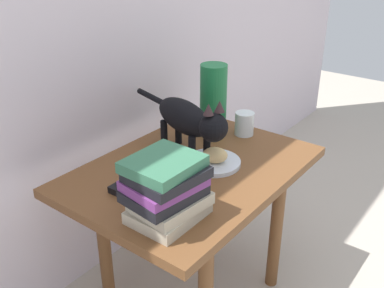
{
  "coord_description": "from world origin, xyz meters",
  "views": [
    {
      "loc": [
        -0.99,
        -0.76,
        1.2
      ],
      "look_at": [
        0.0,
        0.0,
        0.6
      ],
      "focal_mm": 41.69,
      "sensor_mm": 36.0,
      "label": 1
    }
  ],
  "objects_px": {
    "plate": "(213,162)",
    "candle_jar": "(245,125)",
    "side_table": "(192,186)",
    "green_vase": "(213,100)",
    "book_stack": "(166,190)",
    "tv_remote": "(131,182)",
    "cat": "(189,120)",
    "bread_roll": "(215,155)"
  },
  "relations": [
    {
      "from": "plate",
      "to": "candle_jar",
      "type": "bearing_deg",
      "value": 8.61
    },
    {
      "from": "side_table",
      "to": "green_vase",
      "type": "relative_size",
      "value": 3.01
    },
    {
      "from": "plate",
      "to": "book_stack",
      "type": "bearing_deg",
      "value": -166.14
    },
    {
      "from": "side_table",
      "to": "tv_remote",
      "type": "bearing_deg",
      "value": 159.37
    },
    {
      "from": "cat",
      "to": "book_stack",
      "type": "xyz_separation_m",
      "value": [
        -0.32,
        -0.17,
        -0.04
      ]
    },
    {
      "from": "book_stack",
      "to": "tv_remote",
      "type": "distance_m",
      "value": 0.22
    },
    {
      "from": "book_stack",
      "to": "cat",
      "type": "bearing_deg",
      "value": 28.67
    },
    {
      "from": "side_table",
      "to": "bread_roll",
      "type": "bearing_deg",
      "value": -49.63
    },
    {
      "from": "green_vase",
      "to": "tv_remote",
      "type": "xyz_separation_m",
      "value": [
        -0.45,
        -0.02,
        -0.12
      ]
    },
    {
      "from": "cat",
      "to": "tv_remote",
      "type": "distance_m",
      "value": 0.28
    },
    {
      "from": "plate",
      "to": "tv_remote",
      "type": "xyz_separation_m",
      "value": [
        -0.25,
        0.12,
        0.0
      ]
    },
    {
      "from": "plate",
      "to": "book_stack",
      "type": "xyz_separation_m",
      "value": [
        -0.32,
        -0.08,
        0.08
      ]
    },
    {
      "from": "side_table",
      "to": "candle_jar",
      "type": "relative_size",
      "value": 9.25
    },
    {
      "from": "candle_jar",
      "to": "tv_remote",
      "type": "xyz_separation_m",
      "value": [
        -0.51,
        0.08,
        -0.03
      ]
    },
    {
      "from": "green_vase",
      "to": "plate",
      "type": "bearing_deg",
      "value": -144.69
    },
    {
      "from": "plate",
      "to": "book_stack",
      "type": "relative_size",
      "value": 0.84
    },
    {
      "from": "tv_remote",
      "to": "green_vase",
      "type": "bearing_deg",
      "value": 2.54
    },
    {
      "from": "plate",
      "to": "tv_remote",
      "type": "distance_m",
      "value": 0.28
    },
    {
      "from": "side_table",
      "to": "green_vase",
      "type": "xyz_separation_m",
      "value": [
        0.25,
        0.1,
        0.2
      ]
    },
    {
      "from": "side_table",
      "to": "candle_jar",
      "type": "bearing_deg",
      "value": -0.7
    },
    {
      "from": "plate",
      "to": "side_table",
      "type": "bearing_deg",
      "value": 140.56
    },
    {
      "from": "bread_roll",
      "to": "green_vase",
      "type": "xyz_separation_m",
      "value": [
        0.2,
        0.15,
        0.09
      ]
    },
    {
      "from": "book_stack",
      "to": "side_table",
      "type": "bearing_deg",
      "value": 24.73
    },
    {
      "from": "bread_roll",
      "to": "candle_jar",
      "type": "height_order",
      "value": "candle_jar"
    },
    {
      "from": "plate",
      "to": "green_vase",
      "type": "distance_m",
      "value": 0.27
    },
    {
      "from": "plate",
      "to": "bread_roll",
      "type": "relative_size",
      "value": 2.25
    },
    {
      "from": "green_vase",
      "to": "candle_jar",
      "type": "distance_m",
      "value": 0.15
    },
    {
      "from": "plate",
      "to": "green_vase",
      "type": "relative_size",
      "value": 0.69
    },
    {
      "from": "side_table",
      "to": "book_stack",
      "type": "distance_m",
      "value": 0.33
    },
    {
      "from": "bread_roll",
      "to": "tv_remote",
      "type": "bearing_deg",
      "value": 152.04
    },
    {
      "from": "bread_roll",
      "to": "cat",
      "type": "xyz_separation_m",
      "value": [
        0.0,
        0.11,
        0.09
      ]
    },
    {
      "from": "candle_jar",
      "to": "bread_roll",
      "type": "bearing_deg",
      "value": -169.05
    },
    {
      "from": "bread_roll",
      "to": "green_vase",
      "type": "height_order",
      "value": "green_vase"
    },
    {
      "from": "cat",
      "to": "side_table",
      "type": "bearing_deg",
      "value": -135.39
    },
    {
      "from": "plate",
      "to": "cat",
      "type": "relative_size",
      "value": 0.39
    },
    {
      "from": "plate",
      "to": "green_vase",
      "type": "height_order",
      "value": "green_vase"
    },
    {
      "from": "book_stack",
      "to": "tv_remote",
      "type": "relative_size",
      "value": 1.42
    },
    {
      "from": "cat",
      "to": "green_vase",
      "type": "height_order",
      "value": "green_vase"
    },
    {
      "from": "green_vase",
      "to": "side_table",
      "type": "bearing_deg",
      "value": -158.96
    },
    {
      "from": "cat",
      "to": "candle_jar",
      "type": "bearing_deg",
      "value": -11.84
    },
    {
      "from": "side_table",
      "to": "plate",
      "type": "bearing_deg",
      "value": -39.44
    },
    {
      "from": "tv_remote",
      "to": "book_stack",
      "type": "bearing_deg",
      "value": -109.0
    }
  ]
}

